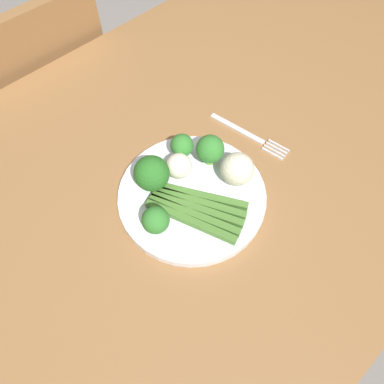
% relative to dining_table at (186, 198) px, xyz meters
% --- Properties ---
extents(ground_plane, '(6.00, 6.00, 0.02)m').
position_rel_dining_table_xyz_m(ground_plane, '(0.00, 0.00, -0.66)').
color(ground_plane, gray).
extents(dining_table, '(1.47, 0.83, 0.76)m').
position_rel_dining_table_xyz_m(dining_table, '(0.00, 0.00, 0.00)').
color(dining_table, olive).
rests_on(dining_table, ground_plane).
extents(chair, '(0.40, 0.40, 0.87)m').
position_rel_dining_table_xyz_m(chair, '(0.06, -0.55, -0.15)').
color(chair, olive).
rests_on(chair, ground_plane).
extents(plate, '(0.25, 0.25, 0.01)m').
position_rel_dining_table_xyz_m(plate, '(0.03, 0.05, 0.11)').
color(plate, white).
rests_on(plate, dining_table).
extents(asparagus_bundle, '(0.13, 0.17, 0.01)m').
position_rel_dining_table_xyz_m(asparagus_bundle, '(0.05, 0.08, 0.13)').
color(asparagus_bundle, '#47752D').
rests_on(asparagus_bundle, plate).
extents(broccoli_left, '(0.06, 0.06, 0.07)m').
position_rel_dining_table_xyz_m(broccoli_left, '(0.07, 0.00, 0.16)').
color(broccoli_left, '#568E33').
rests_on(broccoli_left, plate).
extents(broccoli_near_center, '(0.04, 0.04, 0.05)m').
position_rel_dining_table_xyz_m(broccoli_near_center, '(-0.01, -0.02, 0.15)').
color(broccoli_near_center, '#609E3D').
rests_on(broccoli_near_center, plate).
extents(broccoli_right, '(0.05, 0.05, 0.06)m').
position_rel_dining_table_xyz_m(broccoli_right, '(-0.04, 0.03, 0.15)').
color(broccoli_right, '#609E3D').
rests_on(broccoli_right, plate).
extents(broccoli_front, '(0.04, 0.04, 0.05)m').
position_rel_dining_table_xyz_m(broccoli_front, '(0.12, 0.06, 0.15)').
color(broccoli_front, '#609E3D').
rests_on(broccoli_front, plate).
extents(cauliflower_back_right, '(0.06, 0.06, 0.06)m').
position_rel_dining_table_xyz_m(cauliflower_back_right, '(-0.04, 0.08, 0.15)').
color(cauliflower_back_right, beige).
rests_on(cauliflower_back_right, plate).
extents(cauliflower_near_fork, '(0.04, 0.04, 0.04)m').
position_rel_dining_table_xyz_m(cauliflower_near_fork, '(0.02, 0.01, 0.14)').
color(cauliflower_near_fork, silver).
rests_on(cauliflower_near_fork, plate).
extents(fork, '(0.05, 0.17, 0.00)m').
position_rel_dining_table_xyz_m(fork, '(-0.14, 0.03, 0.11)').
color(fork, silver).
rests_on(fork, dining_table).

